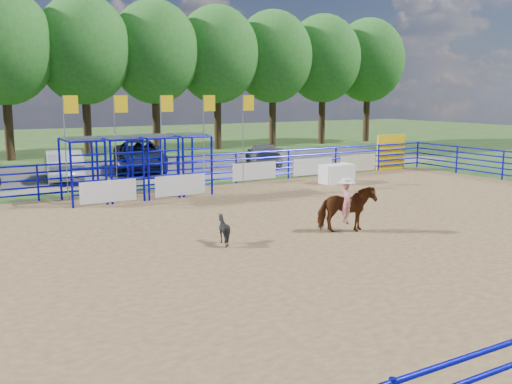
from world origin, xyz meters
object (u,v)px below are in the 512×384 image
car_c (139,156)px  car_d (264,155)px  announcer_table (337,174)px  car_b (64,165)px  horse_and_rider (346,206)px  calf (224,230)px

car_c → car_d: 7.27m
car_c → car_d: car_c is taller
announcer_table → car_b: car_b is taller
horse_and_rider → car_b: bearing=108.6°
calf → car_d: bearing=-69.3°
calf → car_c: (3.17, 16.59, 0.40)m
announcer_table → calf: announcer_table is taller
horse_and_rider → calf: (-3.94, 0.63, -0.41)m
car_b → announcer_table: bearing=153.6°
announcer_table → car_b: bearing=145.9°
announcer_table → horse_and_rider: horse_and_rider is taller
horse_and_rider → car_d: size_ratio=0.51×
announcer_table → car_d: car_d is taller
calf → car_d: (10.21, 14.78, 0.24)m
car_b → car_d: 11.51m
announcer_table → calf: size_ratio=2.03×
car_b → car_d: car_b is taller
horse_and_rider → announcer_table: bearing=53.4°
car_d → calf: bearing=79.4°
announcer_table → horse_and_rider: size_ratio=0.73×
announcer_table → car_d: bearing=87.4°
announcer_table → car_c: (-6.71, 9.24, 0.37)m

